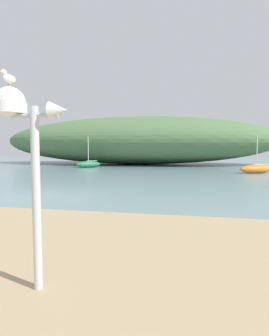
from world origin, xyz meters
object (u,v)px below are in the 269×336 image
object	(u,v)px
mast_structure	(21,126)
sailboat_far_right	(88,164)
seagull_on_radar	(8,77)
sailboat_outer_mooring	(256,169)

from	to	relation	value
mast_structure	sailboat_far_right	xyz separation A→B (m)	(-9.22, 26.93, -2.13)
seagull_on_radar	sailboat_outer_mooring	distance (m)	24.60
mast_structure	sailboat_outer_mooring	world-z (taller)	sailboat_outer_mooring
sailboat_far_right	sailboat_outer_mooring	bearing A→B (deg)	-13.10
seagull_on_radar	sailboat_far_right	bearing A→B (deg)	108.59
mast_structure	seagull_on_radar	size ratio (longest dim) A/B	9.78
mast_structure	sailboat_far_right	bearing A→B (deg)	108.91
seagull_on_radar	sailboat_outer_mooring	xyz separation A→B (m)	(8.87, 22.77, -2.81)
mast_structure	sailboat_far_right	size ratio (longest dim) A/B	0.77
seagull_on_radar	sailboat_outer_mooring	bearing A→B (deg)	68.73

